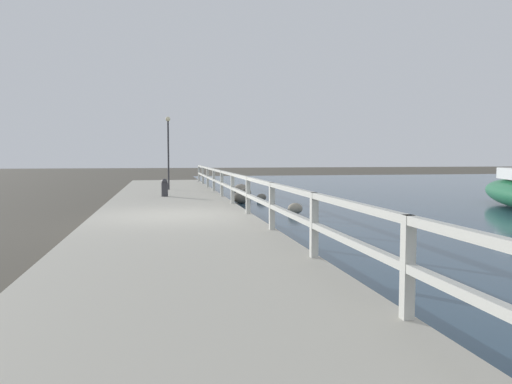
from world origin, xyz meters
TOP-DOWN VIEW (x-y plane):
  - ground_plane at (0.00, 0.00)m, footprint 120.00×120.00m
  - dock_walkway at (0.00, 0.00)m, footprint 3.85×36.00m
  - railing at (1.82, 0.00)m, footprint 0.10×32.50m
  - boulder_mid_strip at (3.55, 1.94)m, footprint 0.43×0.39m
  - boulder_water_edge at (3.11, 8.10)m, footprint 0.49×0.45m
  - boulder_far_strip at (2.53, 5.50)m, footprint 0.58×0.52m
  - boulder_downstream at (3.07, 8.95)m, footprint 0.67×0.60m
  - boulder_near_dock at (3.45, 6.37)m, footprint 0.36×0.33m
  - mooring_bollard at (-0.16, 5.75)m, footprint 0.23×0.23m
  - dock_lamp at (0.04, 9.39)m, footprint 0.20×0.20m

SIDE VIEW (x-z plane):
  - ground_plane at x=0.00m, z-range 0.00..0.00m
  - dock_walkway at x=0.00m, z-range 0.00..0.27m
  - boulder_near_dock at x=3.45m, z-range 0.00..0.27m
  - boulder_mid_strip at x=3.55m, z-range 0.00..0.33m
  - boulder_water_edge at x=3.11m, z-range 0.00..0.37m
  - boulder_far_strip at x=2.53m, z-range 0.00..0.43m
  - boulder_downstream at x=3.07m, z-range 0.00..0.50m
  - mooring_bollard at x=-0.16m, z-range 0.27..0.90m
  - railing at x=1.82m, z-range 0.44..1.35m
  - dock_lamp at x=0.04m, z-range 0.73..3.81m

